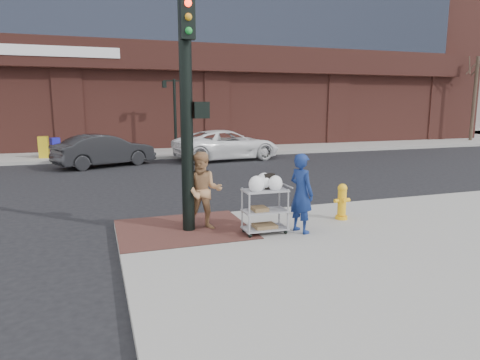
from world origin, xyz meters
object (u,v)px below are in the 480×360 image
object	(u,v)px
minivan_white	(227,145)
pedestrian_tan	(203,191)
utility_cart	(265,207)
traffic_signal_pole	(188,104)
lamp_post	(175,107)
woman_blue	(301,193)
fire_hydrant	(342,201)
sedan_dark	(105,150)

from	to	relation	value
minivan_white	pedestrian_tan	bearing A→B (deg)	154.39
minivan_white	utility_cart	bearing A→B (deg)	160.07
traffic_signal_pole	utility_cart	size ratio (longest dim) A/B	3.96
lamp_post	traffic_signal_pole	size ratio (longest dim) A/B	0.80
woman_blue	fire_hydrant	xyz separation A→B (m)	(1.38, 0.62, -0.41)
utility_cart	woman_blue	bearing A→B (deg)	-11.26
sedan_dark	minivan_white	xyz separation A→B (m)	(5.97, 0.45, 0.02)
traffic_signal_pole	pedestrian_tan	world-z (taller)	traffic_signal_pole
minivan_white	lamp_post	bearing A→B (deg)	26.43
traffic_signal_pole	sedan_dark	size ratio (longest dim) A/B	1.13
pedestrian_tan	sedan_dark	world-z (taller)	pedestrian_tan
lamp_post	utility_cart	size ratio (longest dim) A/B	3.17
woman_blue	sedan_dark	size ratio (longest dim) A/B	0.38
minivan_white	traffic_signal_pole	bearing A→B (deg)	153.11
traffic_signal_pole	woman_blue	distance (m)	2.99
sedan_dark	utility_cart	world-z (taller)	sedan_dark
fire_hydrant	lamp_post	bearing A→B (deg)	94.03
woman_blue	sedan_dark	world-z (taller)	woman_blue
lamp_post	minivan_white	xyz separation A→B (m)	(2.05, -3.19, -1.86)
lamp_post	woman_blue	distance (m)	16.18
sedan_dark	utility_cart	size ratio (longest dim) A/B	3.52
traffic_signal_pole	pedestrian_tan	bearing A→B (deg)	-1.44
woman_blue	sedan_dark	xyz separation A→B (m)	(-3.63, 12.46, -0.26)
traffic_signal_pole	sedan_dark	xyz separation A→B (m)	(-1.44, 11.59, -2.10)
lamp_post	sedan_dark	bearing A→B (deg)	-137.12
lamp_post	fire_hydrant	world-z (taller)	lamp_post
lamp_post	woman_blue	bearing A→B (deg)	-91.03
pedestrian_tan	fire_hydrant	distance (m)	3.30
woman_blue	lamp_post	bearing A→B (deg)	-19.07
traffic_signal_pole	sedan_dark	distance (m)	11.86
utility_cart	fire_hydrant	world-z (taller)	utility_cart
lamp_post	traffic_signal_pole	world-z (taller)	traffic_signal_pole
lamp_post	woman_blue	size ratio (longest dim) A/B	2.38
traffic_signal_pole	utility_cart	xyz separation A→B (m)	(1.43, -0.72, -2.11)
sedan_dark	pedestrian_tan	bearing A→B (deg)	165.47
pedestrian_tan	fire_hydrant	world-z (taller)	pedestrian_tan
woman_blue	fire_hydrant	bearing A→B (deg)	-83.95
pedestrian_tan	minivan_white	bearing A→B (deg)	87.91
lamp_post	minivan_white	world-z (taller)	lamp_post
fire_hydrant	pedestrian_tan	bearing A→B (deg)	175.68
sedan_dark	minivan_white	world-z (taller)	minivan_white
woman_blue	minivan_white	xyz separation A→B (m)	(2.34, 12.91, -0.23)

